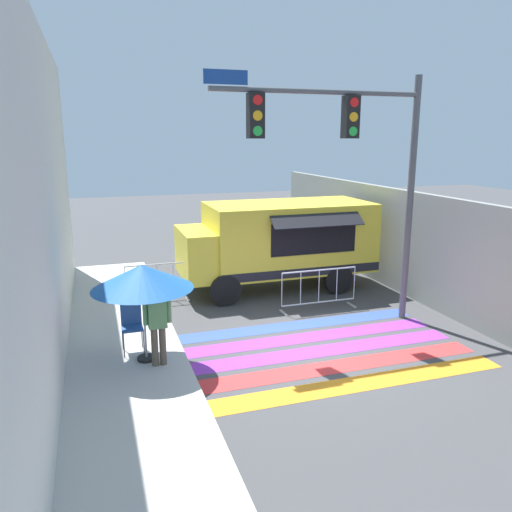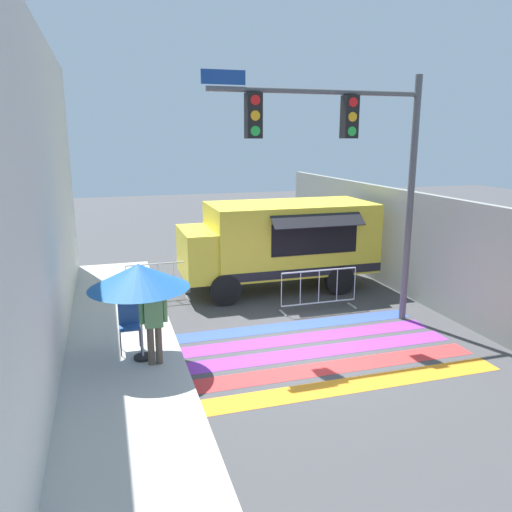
{
  "view_description": "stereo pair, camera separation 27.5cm",
  "coord_description": "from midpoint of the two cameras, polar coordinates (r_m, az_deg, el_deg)",
  "views": [
    {
      "loc": [
        -4.18,
        -9.21,
        4.37
      ],
      "look_at": [
        -0.27,
        2.69,
        1.39
      ],
      "focal_mm": 35.0,
      "sensor_mm": 36.0,
      "label": 1
    },
    {
      "loc": [
        -3.92,
        -9.29,
        4.37
      ],
      "look_at": [
        -0.27,
        2.69,
        1.39
      ],
      "focal_mm": 35.0,
      "sensor_mm": 36.0,
      "label": 2
    }
  ],
  "objects": [
    {
      "name": "ground_plane",
      "position": [
        11.0,
        5.06,
        -10.09
      ],
      "size": [
        60.0,
        60.0,
        0.0
      ],
      "primitive_type": "plane",
      "color": "#424244"
    },
    {
      "name": "sidewalk_left",
      "position": [
        10.23,
        -21.32,
        -12.43
      ],
      "size": [
        4.4,
        16.0,
        0.15
      ],
      "color": "#B7B5AD",
      "rests_on": "ground_plane"
    },
    {
      "name": "building_left_facade",
      "position": [
        9.37,
        -24.08,
        5.12
      ],
      "size": [
        0.25,
        16.0,
        6.43
      ],
      "color": "silver",
      "rests_on": "ground_plane"
    },
    {
      "name": "concrete_wall_right",
      "position": [
        15.04,
        15.37,
        1.77
      ],
      "size": [
        0.2,
        16.0,
        2.94
      ],
      "color": "gray",
      "rests_on": "ground_plane"
    },
    {
      "name": "crosswalk_painted",
      "position": [
        10.68,
        5.9,
        -10.84
      ],
      "size": [
        6.4,
        3.6,
        0.01
      ],
      "color": "orange",
      "rests_on": "ground_plane"
    },
    {
      "name": "food_truck",
      "position": [
        14.55,
        1.64,
        1.85
      ],
      "size": [
        5.56,
        2.78,
        2.53
      ],
      "color": "yellow",
      "rests_on": "ground_plane"
    },
    {
      "name": "traffic_signal_pole",
      "position": [
        11.39,
        9.97,
        12.02
      ],
      "size": [
        5.0,
        0.29,
        5.74
      ],
      "color": "#515456",
      "rests_on": "ground_plane"
    },
    {
      "name": "patio_umbrella",
      "position": [
        9.62,
        -13.68,
        -2.36
      ],
      "size": [
        1.92,
        1.92,
        1.91
      ],
      "color": "black",
      "rests_on": "sidewalk_left"
    },
    {
      "name": "folding_chair",
      "position": [
        10.44,
        -14.75,
        -7.33
      ],
      "size": [
        0.41,
        0.41,
        1.0
      ],
      "rotation": [
        0.0,
        0.0,
        0.09
      ],
      "color": "#4C4C51",
      "rests_on": "sidewalk_left"
    },
    {
      "name": "vendor_person",
      "position": [
        9.58,
        -12.01,
        -7.13
      ],
      "size": [
        0.53,
        0.21,
        1.61
      ],
      "rotation": [
        0.0,
        0.0,
        -0.09
      ],
      "color": "brown",
      "rests_on": "sidewalk_left"
    },
    {
      "name": "barricade_front",
      "position": [
        13.02,
        6.59,
        -3.85
      ],
      "size": [
        2.08,
        0.44,
        1.08
      ],
      "color": "#B7BABF",
      "rests_on": "ground_plane"
    },
    {
      "name": "barricade_side",
      "position": [
        13.8,
        -11.74,
        -3.1
      ],
      "size": [
        1.73,
        0.44,
        1.08
      ],
      "color": "#B7BABF",
      "rests_on": "ground_plane"
    }
  ]
}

